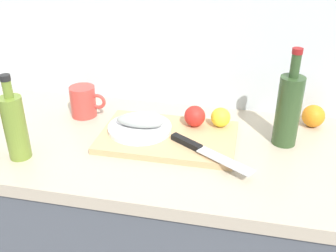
{
  "coord_description": "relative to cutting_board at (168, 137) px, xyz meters",
  "views": [
    {
      "loc": [
        0.42,
        -1.05,
        1.54
      ],
      "look_at": [
        0.19,
        0.03,
        0.95
      ],
      "focal_mm": 42.7,
      "sensor_mm": 36.0,
      "label": 1
    }
  ],
  "objects": [
    {
      "name": "lemon_0",
      "position": [
        0.16,
        0.09,
        0.04
      ],
      "size": [
        0.06,
        0.06,
        0.06
      ],
      "primitive_type": "sphere",
      "color": "yellow",
      "rests_on": "cutting_board"
    },
    {
      "name": "kitchen_counter",
      "position": [
        -0.19,
        -0.03,
        -0.46
      ],
      "size": [
        2.0,
        0.6,
        0.9
      ],
      "color": "#4C5159",
      "rests_on": "ground_plane"
    },
    {
      "name": "chef_knife",
      "position": [
        0.11,
        -0.08,
        0.02
      ],
      "size": [
        0.26,
        0.18,
        0.02
      ],
      "rotation": [
        0.0,
        0.0,
        -0.57
      ],
      "color": "silver",
      "rests_on": "cutting_board"
    },
    {
      "name": "olive_oil_bottle",
      "position": [
        -0.41,
        -0.19,
        0.09
      ],
      "size": [
        0.06,
        0.06,
        0.26
      ],
      "color": "olive",
      "rests_on": "kitchen_counter"
    },
    {
      "name": "orange_2",
      "position": [
        0.46,
        0.2,
        0.03
      ],
      "size": [
        0.08,
        0.08,
        0.08
      ],
      "primitive_type": "sphere",
      "color": "orange",
      "rests_on": "kitchen_counter"
    },
    {
      "name": "coffee_mug_0",
      "position": [
        -0.33,
        0.11,
        0.04
      ],
      "size": [
        0.13,
        0.09,
        0.11
      ],
      "color": "#CC3F38",
      "rests_on": "kitchen_counter"
    },
    {
      "name": "back_wall",
      "position": [
        -0.19,
        0.3,
        0.34
      ],
      "size": [
        3.2,
        0.05,
        2.5
      ],
      "primitive_type": "cube",
      "color": "silver",
      "rests_on": "ground_plane"
    },
    {
      "name": "white_plate",
      "position": [
        -0.09,
        0.01,
        0.02
      ],
      "size": [
        0.2,
        0.2,
        0.01
      ],
      "primitive_type": "cylinder",
      "color": "white",
      "rests_on": "cutting_board"
    },
    {
      "name": "fish_fillet",
      "position": [
        -0.09,
        0.01,
        0.04
      ],
      "size": [
        0.15,
        0.07,
        0.04
      ],
      "primitive_type": "ellipsoid",
      "color": "#999E99",
      "rests_on": "white_plate"
    },
    {
      "name": "tomato_0",
      "position": [
        0.07,
        0.08,
        0.04
      ],
      "size": [
        0.07,
        0.07,
        0.07
      ],
      "primitive_type": "sphere",
      "color": "red",
      "rests_on": "cutting_board"
    },
    {
      "name": "wine_bottle",
      "position": [
        0.36,
        0.06,
        0.11
      ],
      "size": [
        0.07,
        0.07,
        0.31
      ],
      "color": "#2D4723",
      "rests_on": "kitchen_counter"
    },
    {
      "name": "cutting_board",
      "position": [
        0.0,
        0.0,
        0.0
      ],
      "size": [
        0.43,
        0.27,
        0.02
      ],
      "primitive_type": "cube",
      "color": "tan",
      "rests_on": "kitchen_counter"
    }
  ]
}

